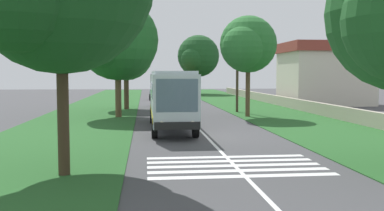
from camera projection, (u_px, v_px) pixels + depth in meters
ground at (206, 137)px, 25.05m from camera, size 160.00×160.00×0.00m
grass_verge_left at (92, 114)px, 39.06m from camera, size 120.00×8.00×0.04m
grass_verge_right at (272, 112)px, 40.79m from camera, size 120.00×8.00×0.04m
centre_line at (184, 113)px, 39.93m from camera, size 110.00×0.16×0.01m
coach_bus at (171, 96)px, 28.37m from camera, size 11.16×2.62×3.73m
zebra_crossing at (235, 165)px, 17.18m from camera, size 4.05×6.80×0.01m
trailing_car_0 at (162, 100)px, 48.36m from camera, size 4.30×1.78×1.43m
trailing_car_1 at (186, 97)px, 55.01m from camera, size 4.30×1.78×1.43m
trailing_car_2 at (156, 95)px, 60.88m from camera, size 4.30×1.78×1.43m
trailing_minibus_0 at (179, 86)px, 71.78m from camera, size 6.00×2.14×2.53m
roadside_tree_left_1 at (125, 55)px, 44.20m from camera, size 6.59×5.50×8.38m
roadside_tree_left_2 at (116, 42)px, 35.98m from camera, size 7.72×6.63×9.63m
roadside_tree_right_1 at (197, 57)px, 77.63m from camera, size 8.80×7.33×10.35m
roadside_tree_right_2 at (246, 46)px, 36.13m from camera, size 5.61×4.78×8.32m
utility_pole at (237, 67)px, 40.73m from camera, size 0.24×1.40×7.97m
roadside_wall at (290, 103)px, 46.07m from camera, size 70.00×0.40×1.04m
roadside_building at (324, 73)px, 51.39m from camera, size 8.61×9.70×7.19m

